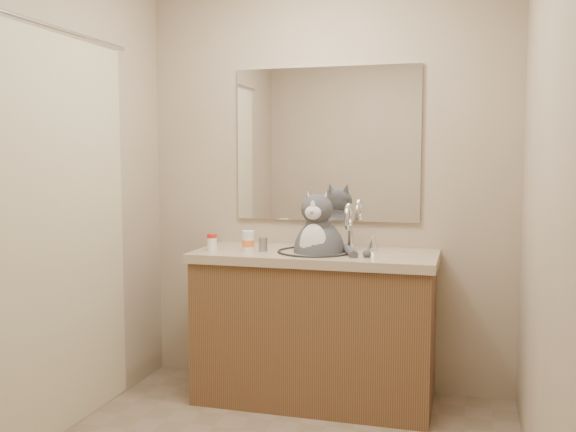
{
  "coord_description": "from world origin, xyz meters",
  "views": [
    {
      "loc": [
        0.81,
        -2.48,
        1.37
      ],
      "look_at": [
        -0.07,
        0.65,
        1.08
      ],
      "focal_mm": 40.0,
      "sensor_mm": 36.0,
      "label": 1
    }
  ],
  "objects_px": {
    "pill_bottle_orange": "(248,242)",
    "grey_canister": "(263,244)",
    "cat": "(319,248)",
    "pill_bottle_redcap": "(212,242)"
  },
  "relations": [
    {
      "from": "pill_bottle_orange",
      "to": "grey_canister",
      "type": "bearing_deg",
      "value": 23.8
    },
    {
      "from": "pill_bottle_orange",
      "to": "grey_canister",
      "type": "xyz_separation_m",
      "value": [
        0.08,
        0.03,
        -0.02
      ]
    },
    {
      "from": "grey_canister",
      "to": "pill_bottle_redcap",
      "type": "bearing_deg",
      "value": -168.07
    },
    {
      "from": "pill_bottle_redcap",
      "to": "pill_bottle_orange",
      "type": "bearing_deg",
      "value": 7.17
    },
    {
      "from": "cat",
      "to": "grey_canister",
      "type": "xyz_separation_m",
      "value": [
        -0.31,
        -0.05,
        0.01
      ]
    },
    {
      "from": "pill_bottle_redcap",
      "to": "pill_bottle_orange",
      "type": "relative_size",
      "value": 0.82
    },
    {
      "from": "cat",
      "to": "grey_canister",
      "type": "height_order",
      "value": "cat"
    },
    {
      "from": "cat",
      "to": "pill_bottle_orange",
      "type": "bearing_deg",
      "value": -163.4
    },
    {
      "from": "cat",
      "to": "pill_bottle_redcap",
      "type": "height_order",
      "value": "cat"
    },
    {
      "from": "cat",
      "to": "grey_canister",
      "type": "distance_m",
      "value": 0.31
    }
  ]
}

